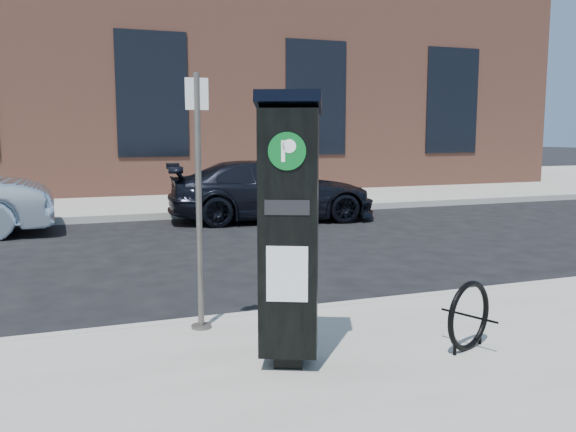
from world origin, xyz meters
name	(u,v)px	position (x,y,z in m)	size (l,w,h in m)	color
ground	(322,319)	(0.00, 0.00, 0.00)	(120.00, 120.00, 0.00)	black
sidewalk_far	(146,191)	(0.00, 14.00, 0.07)	(60.00, 12.00, 0.15)	gray
curb_near	(323,312)	(0.00, -0.02, 0.07)	(60.00, 0.12, 0.16)	#9E9B93
curb_far	(181,215)	(0.00, 8.02, 0.07)	(60.00, 0.12, 0.16)	#9E9B93
building	(131,70)	(0.00, 17.00, 4.15)	(28.00, 10.05, 8.25)	#8F5541
parking_kiosk	(289,228)	(-0.91, -1.42, 1.22)	(0.61, 0.58, 2.09)	black
sign_pole	(199,205)	(-1.35, -0.30, 1.30)	(0.20, 0.18, 2.31)	#605955
bike_rack	(469,316)	(0.60, -1.63, 0.44)	(0.56, 0.26, 0.59)	black
car_dark	(272,191)	(1.85, 7.02, 0.66)	(1.85, 4.56, 1.32)	black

